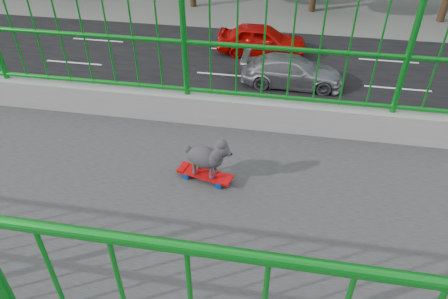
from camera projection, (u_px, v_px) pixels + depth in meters
name	position (u px, v px, depth m)	size (l,w,h in m)	color
road	(216.00, 107.00, 18.01)	(18.00, 90.00, 0.02)	black
skateboard	(205.00, 175.00, 3.60)	(0.25, 0.50, 0.06)	red
poodle	(207.00, 156.00, 3.47)	(0.24, 0.43, 0.36)	#272529
car_1	(434.00, 171.00, 13.53)	(1.45, 4.17, 1.37)	black
car_3	(292.00, 71.00, 19.22)	(1.90, 4.68, 1.36)	#9FA0A5
car_4	(262.00, 40.00, 21.91)	(1.87, 4.64, 1.58)	#C10A07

